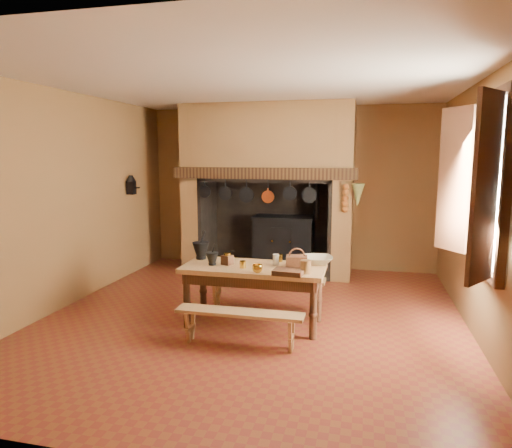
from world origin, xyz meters
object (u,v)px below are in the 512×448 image
Objects in this scene: iron_range at (284,242)px; work_table at (254,275)px; mixing_bowl at (317,260)px; wicker_basket at (297,261)px; bench_front at (239,320)px; coffee_grinder at (227,259)px.

work_table is at bearing -87.74° from iron_range.
wicker_basket is (-0.21, -0.24, 0.03)m from mixing_bowl.
wicker_basket reaches higher than mixing_bowl.
work_table is (0.10, -2.65, 0.11)m from iron_range.
wicker_basket is at bearing 5.04° from work_table.
work_table is at bearing -158.12° from mixing_bowl.
coffee_grinder is (-0.32, 0.62, 0.49)m from bench_front.
mixing_bowl is 1.39× the size of wicker_basket.
wicker_basket reaches higher than work_table.
iron_range reaches higher than bench_front.
mixing_bowl reaches higher than bench_front.
coffee_grinder is 0.66× the size of wicker_basket.
work_table is 0.77m from mixing_bowl.
iron_range is 2.52m from mixing_bowl.
iron_range is at bearing 108.83° from mixing_bowl.
work_table is 9.48× the size of coffee_grinder.
wicker_basket reaches higher than bench_front.
coffee_grinder is 1.06m from mixing_bowl.
iron_range is at bearing 91.83° from bench_front.
bench_front is 3.73× the size of mixing_bowl.
bench_front is at bearing -88.17° from iron_range.
work_table is 0.53m from wicker_basket.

